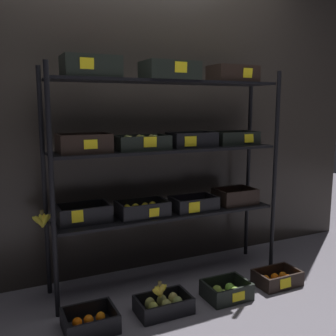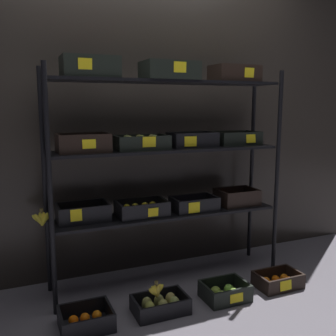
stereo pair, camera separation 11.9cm
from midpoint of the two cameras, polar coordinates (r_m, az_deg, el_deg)
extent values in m
plane|color=slate|center=(3.09, -1.15, -16.17)|extent=(10.00, 10.00, 0.00)
cube|color=#2D2823|center=(3.14, -4.03, 7.61)|extent=(4.11, 0.12, 2.48)
cylinder|color=black|center=(2.45, -18.12, -3.80)|extent=(0.03, 0.03, 1.59)
cylinder|color=black|center=(3.15, 14.49, -0.81)|extent=(0.03, 0.03, 1.59)
cylinder|color=black|center=(2.79, -19.03, -2.32)|extent=(0.03, 0.03, 1.59)
cylinder|color=black|center=(3.42, 10.84, 0.09)|extent=(0.03, 0.03, 1.59)
cube|color=black|center=(2.91, -1.19, -6.82)|extent=(1.68, 0.31, 0.02)
cube|color=black|center=(2.81, -1.22, 2.72)|extent=(1.68, 0.31, 0.02)
cube|color=black|center=(2.80, -1.25, 12.64)|extent=(1.68, 0.31, 0.02)
cube|color=black|center=(2.77, -13.59, -7.58)|extent=(0.36, 0.23, 0.01)
cube|color=black|center=(2.65, -13.16, -6.97)|extent=(0.36, 0.02, 0.11)
cube|color=black|center=(2.85, -14.08, -5.84)|extent=(0.36, 0.02, 0.11)
cube|color=black|center=(2.72, -17.16, -6.69)|extent=(0.02, 0.20, 0.11)
cube|color=black|center=(2.79, -10.20, -6.06)|extent=(0.02, 0.20, 0.11)
sphere|color=#D5C550|center=(2.71, -15.31, -7.05)|extent=(0.07, 0.07, 0.07)
sphere|color=gold|center=(2.73, -13.40, -6.90)|extent=(0.07, 0.07, 0.07)
sphere|color=gold|center=(2.74, -11.66, -6.73)|extent=(0.07, 0.07, 0.07)
sphere|color=gold|center=(2.77, -15.53, -6.74)|extent=(0.07, 0.07, 0.07)
sphere|color=#E2C745|center=(2.78, -13.80, -6.61)|extent=(0.07, 0.07, 0.07)
sphere|color=#E2C052|center=(2.80, -12.02, -6.44)|extent=(0.07, 0.07, 0.07)
cube|color=yellow|center=(2.62, -14.54, -6.96)|extent=(0.08, 0.01, 0.08)
cube|color=black|center=(2.82, -5.03, -6.99)|extent=(0.36, 0.23, 0.01)
cube|color=black|center=(2.71, -4.26, -6.44)|extent=(0.36, 0.02, 0.10)
cube|color=black|center=(2.91, -5.79, -5.40)|extent=(0.36, 0.02, 0.10)
cube|color=black|center=(2.76, -8.44, -6.26)|extent=(0.02, 0.20, 0.10)
cube|color=black|center=(2.87, -1.80, -5.54)|extent=(0.02, 0.20, 0.10)
ellipsoid|color=yellow|center=(2.75, -6.79, -6.50)|extent=(0.06, 0.06, 0.08)
ellipsoid|color=yellow|center=(2.77, -5.40, -6.34)|extent=(0.06, 0.06, 0.08)
ellipsoid|color=yellow|center=(2.80, -4.07, -6.20)|extent=(0.06, 0.06, 0.08)
ellipsoid|color=yellow|center=(2.81, -2.86, -6.08)|extent=(0.06, 0.06, 0.08)
ellipsoid|color=yellow|center=(2.81, -7.30, -6.14)|extent=(0.06, 0.06, 0.08)
ellipsoid|color=yellow|center=(2.83, -6.03, -6.01)|extent=(0.06, 0.06, 0.08)
ellipsoid|color=yellow|center=(2.85, -4.61, -5.88)|extent=(0.06, 0.06, 0.08)
ellipsoid|color=yellow|center=(2.88, -3.46, -5.72)|extent=(0.06, 0.06, 0.08)
cube|color=yellow|center=(2.72, -3.31, -6.60)|extent=(0.08, 0.01, 0.06)
cube|color=black|center=(2.99, 2.63, -6.07)|extent=(0.35, 0.22, 0.01)
cube|color=black|center=(2.89, 3.57, -5.55)|extent=(0.35, 0.02, 0.09)
cube|color=black|center=(3.06, 1.76, -4.69)|extent=(0.35, 0.02, 0.09)
cube|color=black|center=(2.90, -0.25, -5.46)|extent=(0.02, 0.18, 0.09)
cube|color=black|center=(3.05, 5.38, -4.76)|extent=(0.02, 0.18, 0.09)
sphere|color=#5D1752|center=(2.91, 1.11, -5.88)|extent=(0.05, 0.05, 0.05)
sphere|color=#601B54|center=(2.93, 1.95, -5.78)|extent=(0.05, 0.05, 0.05)
sphere|color=#571C5C|center=(2.95, 2.99, -5.65)|extent=(0.05, 0.05, 0.05)
sphere|color=#593045|center=(2.97, 3.88, -5.55)|extent=(0.05, 0.05, 0.05)
sphere|color=#581C5D|center=(3.00, 4.70, -5.44)|extent=(0.05, 0.05, 0.05)
sphere|color=#57175A|center=(2.96, 0.52, -5.58)|extent=(0.05, 0.05, 0.05)
sphere|color=#6B1C46|center=(2.99, 1.35, -5.47)|extent=(0.05, 0.05, 0.05)
sphere|color=#553054|center=(3.01, 2.38, -5.36)|extent=(0.05, 0.05, 0.05)
sphere|color=#6C2848|center=(3.03, 3.15, -5.24)|extent=(0.05, 0.05, 0.05)
sphere|color=#6D1F53|center=(3.06, 4.10, -5.14)|extent=(0.05, 0.05, 0.05)
cube|color=yellow|center=(2.86, 2.73, -5.85)|extent=(0.09, 0.00, 0.08)
cube|color=black|center=(3.20, 8.79, -5.11)|extent=(0.32, 0.24, 0.01)
cube|color=black|center=(3.10, 9.96, -4.43)|extent=(0.32, 0.02, 0.11)
cube|color=black|center=(3.28, 7.73, -3.63)|extent=(0.32, 0.02, 0.11)
cube|color=black|center=(3.11, 6.50, -4.31)|extent=(0.02, 0.21, 0.11)
cube|color=black|center=(3.27, 11.01, -3.73)|extent=(0.02, 0.21, 0.11)
sphere|color=orange|center=(3.12, 8.00, -4.79)|extent=(0.06, 0.06, 0.06)
sphere|color=orange|center=(3.16, 9.17, -4.63)|extent=(0.06, 0.06, 0.06)
sphere|color=orange|center=(3.21, 10.27, -4.45)|extent=(0.06, 0.06, 0.06)
sphere|color=orange|center=(3.18, 7.25, -4.50)|extent=(0.06, 0.06, 0.06)
sphere|color=orange|center=(3.22, 8.39, -4.35)|extent=(0.06, 0.06, 0.06)
sphere|color=orange|center=(3.26, 9.58, -4.22)|extent=(0.06, 0.06, 0.06)
cube|color=black|center=(2.63, -13.60, 2.37)|extent=(0.34, 0.24, 0.01)
cube|color=black|center=(2.52, -13.13, 3.52)|extent=(0.34, 0.02, 0.11)
cube|color=black|center=(2.74, -14.13, 3.92)|extent=(0.34, 0.02, 0.11)
cube|color=black|center=(2.60, -17.16, 3.52)|extent=(0.02, 0.21, 0.11)
cube|color=black|center=(2.66, -10.22, 3.92)|extent=(0.02, 0.21, 0.11)
ellipsoid|color=brown|center=(2.57, -15.55, 3.03)|extent=(0.05, 0.05, 0.07)
ellipsoid|color=brown|center=(2.59, -14.14, 3.12)|extent=(0.05, 0.05, 0.07)
ellipsoid|color=brown|center=(2.60, -12.83, 3.19)|extent=(0.05, 0.05, 0.07)
ellipsoid|color=brown|center=(2.61, -11.38, 3.27)|extent=(0.05, 0.05, 0.07)
ellipsoid|color=brown|center=(2.65, -15.87, 3.18)|extent=(0.05, 0.05, 0.07)
ellipsoid|color=brown|center=(2.66, -14.51, 3.26)|extent=(0.05, 0.05, 0.07)
ellipsoid|color=brown|center=(2.67, -13.10, 3.34)|extent=(0.05, 0.05, 0.07)
ellipsoid|color=brown|center=(2.69, -11.83, 3.42)|extent=(0.05, 0.05, 0.07)
cube|color=yellow|center=(2.51, -12.71, 3.44)|extent=(0.09, 0.00, 0.06)
cube|color=black|center=(2.75, -5.21, 2.87)|extent=(0.38, 0.23, 0.01)
cube|color=black|center=(2.64, -4.42, 3.73)|extent=(0.38, 0.02, 0.09)
cube|color=black|center=(2.85, -5.98, 4.10)|extent=(0.38, 0.02, 0.09)
cube|color=black|center=(2.69, -8.87, 3.74)|extent=(0.02, 0.20, 0.09)
cube|color=black|center=(2.81, -1.75, 4.08)|extent=(0.02, 0.20, 0.09)
ellipsoid|color=tan|center=(2.68, -6.91, 3.80)|extent=(0.07, 0.07, 0.09)
ellipsoid|color=#ACC451|center=(2.71, -5.09, 3.89)|extent=(0.07, 0.07, 0.09)
ellipsoid|color=#ACC361|center=(2.75, -3.19, 3.98)|extent=(0.07, 0.07, 0.09)
ellipsoid|color=#A6B959|center=(2.74, -7.31, 3.91)|extent=(0.07, 0.07, 0.09)
ellipsoid|color=tan|center=(2.77, -5.50, 4.00)|extent=(0.07, 0.07, 0.09)
ellipsoid|color=#BCBA5A|center=(2.81, -3.64, 4.10)|extent=(0.07, 0.07, 0.09)
cube|color=yellow|center=(2.64, -3.94, 3.86)|extent=(0.10, 0.01, 0.07)
cube|color=black|center=(2.92, 2.35, 3.27)|extent=(0.35, 0.20, 0.01)
cube|color=black|center=(2.83, 3.24, 4.21)|extent=(0.35, 0.02, 0.10)
cube|color=black|center=(3.00, 1.51, 4.50)|extent=(0.35, 0.02, 0.10)
cube|color=black|center=(2.84, -0.68, 4.24)|extent=(0.02, 0.17, 0.10)
cube|color=black|center=(2.99, 5.23, 4.46)|extent=(0.02, 0.17, 0.10)
sphere|color=#83B337|center=(2.85, 1.16, 3.98)|extent=(0.07, 0.07, 0.07)
sphere|color=#93B13B|center=(2.89, 2.71, 4.05)|extent=(0.07, 0.07, 0.07)
sphere|color=#93B53A|center=(2.93, 4.16, 4.11)|extent=(0.07, 0.07, 0.07)
sphere|color=#88B035|center=(2.90, 0.68, 4.07)|extent=(0.07, 0.07, 0.07)
sphere|color=#94C145|center=(2.94, 2.01, 4.14)|extent=(0.07, 0.07, 0.07)
sphere|color=#8DC532|center=(2.97, 3.47, 4.19)|extent=(0.07, 0.07, 0.07)
cube|color=yellow|center=(2.79, 2.15, 3.96)|extent=(0.10, 0.00, 0.07)
cube|color=black|center=(3.15, 8.65, 3.61)|extent=(0.36, 0.23, 0.01)
cube|color=black|center=(3.06, 9.78, 4.40)|extent=(0.36, 0.02, 0.09)
cube|color=black|center=(3.23, 7.63, 4.70)|extent=(0.36, 0.02, 0.09)
cube|color=black|center=(3.05, 6.00, 4.47)|extent=(0.02, 0.20, 0.09)
cube|color=black|center=(3.24, 11.20, 4.63)|extent=(0.02, 0.20, 0.09)
sphere|color=orange|center=(3.07, 7.63, 4.30)|extent=(0.07, 0.07, 0.07)
sphere|color=orange|center=(3.12, 8.99, 4.35)|extent=(0.07, 0.07, 0.07)
sphere|color=orange|center=(3.16, 10.16, 4.39)|extent=(0.07, 0.07, 0.07)
sphere|color=orange|center=(3.12, 7.11, 4.39)|extent=(0.07, 0.07, 0.07)
sphere|color=orange|center=(3.17, 8.36, 4.44)|extent=(0.07, 0.07, 0.07)
sphere|color=orange|center=(3.21, 9.62, 4.47)|extent=(0.07, 0.07, 0.07)
cube|color=yellow|center=(3.08, 10.82, 4.39)|extent=(0.08, 0.01, 0.07)
cube|color=black|center=(2.61, -12.64, 13.02)|extent=(0.36, 0.23, 0.01)
cube|color=black|center=(2.51, -12.12, 14.79)|extent=(0.36, 0.02, 0.13)
cube|color=black|center=(2.72, -13.22, 14.30)|extent=(0.36, 0.02, 0.13)
cube|color=black|center=(2.58, -16.57, 14.45)|extent=(0.02, 0.20, 0.13)
cube|color=black|center=(2.66, -8.92, 14.55)|extent=(0.02, 0.20, 0.13)
sphere|color=red|center=(2.56, -14.41, 13.98)|extent=(0.07, 0.07, 0.07)
sphere|color=red|center=(2.59, -12.53, 13.99)|extent=(0.07, 0.07, 0.07)
sphere|color=red|center=(2.61, -10.51, 14.02)|extent=(0.07, 0.07, 0.07)
sphere|color=red|center=(2.62, -14.62, 13.84)|extent=(0.07, 0.07, 0.07)
sphere|color=red|center=(2.65, -12.78, 13.87)|extent=(0.07, 0.07, 0.07)
sphere|color=red|center=(2.66, -11.03, 13.90)|extent=(0.07, 0.07, 0.07)
cube|color=yellow|center=(2.49, -13.31, 14.82)|extent=(0.09, 0.01, 0.07)
cube|color=black|center=(2.76, -1.03, 13.02)|extent=(0.38, 0.25, 0.01)
cube|color=black|center=(2.65, 0.06, 14.53)|extent=(0.38, 0.02, 0.11)
cube|color=black|center=(2.87, -2.04, 14.13)|extent=(0.38, 0.02, 0.11)
cube|color=black|center=(2.69, -4.67, 14.43)|extent=(0.02, 0.22, 0.11)
cube|color=black|center=(2.84, 2.42, 14.18)|extent=(0.02, 0.22, 0.11)
sphere|color=gold|center=(2.69, -2.43, 14.00)|extent=(0.07, 0.07, 0.07)
sphere|color=gold|center=(2.72, -0.65, 13.96)|extent=(0.07, 0.07, 0.07)
sphere|color=#D7BB58|center=(2.76, 1.07, 13.89)|extent=(0.07, 0.07, 0.07)
sphere|color=#DAC353|center=(2.76, -3.05, 13.89)|extent=(0.07, 0.07, 0.07)
sphere|color=#D3C153|center=(2.79, -1.45, 13.84)|extent=(0.07, 0.07, 0.07)
sphere|color=#DABA4E|center=(2.83, 0.43, 13.78)|extent=(0.07, 0.07, 0.07)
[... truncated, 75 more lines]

